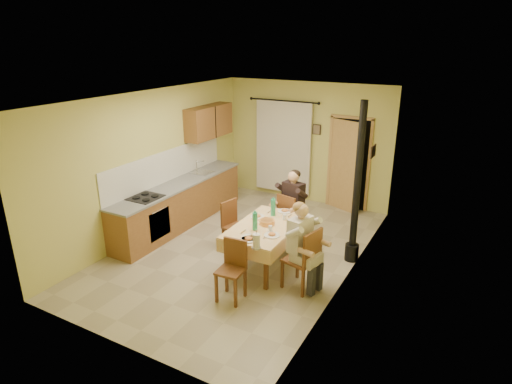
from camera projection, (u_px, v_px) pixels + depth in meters
The scene contains 17 objects.
floor at pixel (242, 249), 7.95m from camera, with size 4.00×6.00×0.01m, color tan.
room_shell at pixel (240, 155), 7.33m from camera, with size 4.04×6.04×2.82m.
kitchen_run at pixel (180, 203), 8.88m from camera, with size 0.64×3.64×1.56m.
upper_cabinets at pixel (209, 122), 9.51m from camera, with size 0.35×1.40×0.70m, color brown.
curtain at pixel (283, 147), 10.16m from camera, with size 1.70×0.07×2.22m.
doorway at pixel (347, 164), 9.51m from camera, with size 0.96×0.36×2.15m.
dining_table at pixel (265, 246), 7.26m from camera, with size 0.98×1.59×0.76m.
tableware at pixel (264, 224), 7.01m from camera, with size 0.81×1.66×0.33m.
chair_far at pixel (291, 227), 8.19m from camera, with size 0.50×0.50×0.97m.
chair_near at pixel (231, 282), 6.36m from camera, with size 0.40×0.40×0.93m.
chair_right at pixel (301, 271), 6.64m from camera, with size 0.55×0.55×1.02m.
chair_left at pixel (236, 236), 7.81m from camera, with size 0.47×0.47×0.95m.
man_far at pixel (292, 198), 8.00m from camera, with size 0.63×0.54×1.39m.
man_right at pixel (302, 237), 6.46m from camera, with size 0.55×0.63×1.39m.
stove_flue at pixel (356, 206), 7.23m from camera, with size 0.24×0.24×2.80m.
picture_back at pixel (317, 129), 9.69m from camera, with size 0.19×0.03×0.23m, color black.
picture_right at pixel (373, 151), 7.42m from camera, with size 0.03×0.31×0.21m, color brown.
Camera 1 is at (3.65, -6.11, 3.71)m, focal length 30.00 mm.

